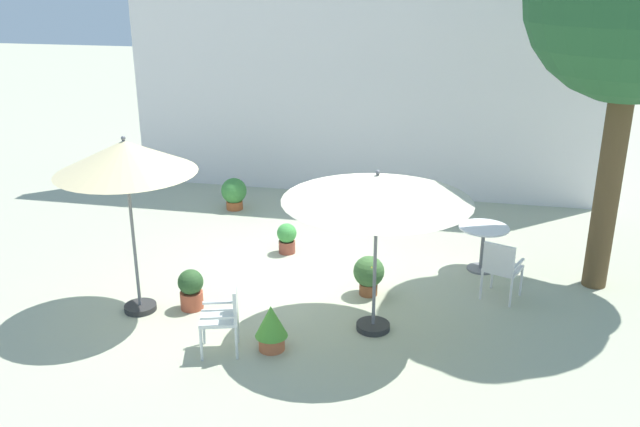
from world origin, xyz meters
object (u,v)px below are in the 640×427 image
object	(u,v)px
cafe_table_0	(483,240)
potted_plant_0	(369,273)
patio_chair_1	(225,314)
potted_plant_4	(234,193)
patio_chair_0	(501,266)
potted_plant_1	(191,289)
potted_plant_2	(271,326)
patio_umbrella_0	(125,159)
patio_umbrella_1	(377,189)
potted_plant_3	(287,237)

from	to	relation	value
cafe_table_0	potted_plant_0	world-z (taller)	cafe_table_0
patio_chair_1	potted_plant_4	xyz separation A→B (m)	(-1.62, 5.03, -0.17)
patio_chair_0	potted_plant_1	xyz separation A→B (m)	(-4.18, -1.17, -0.22)
potted_plant_2	potted_plant_4	world-z (taller)	potted_plant_4
patio_chair_1	cafe_table_0	bearing A→B (deg)	45.24
patio_umbrella_0	patio_chair_0	size ratio (longest dim) A/B	2.77
cafe_table_0	potted_plant_0	xyz separation A→B (m)	(-1.60, -1.22, -0.17)
patio_umbrella_1	patio_chair_1	world-z (taller)	patio_umbrella_1
potted_plant_0	potted_plant_1	distance (m)	2.52
patio_umbrella_0	potted_plant_1	size ratio (longest dim) A/B	4.27
patio_umbrella_0	cafe_table_0	world-z (taller)	patio_umbrella_0
potted_plant_3	potted_plant_4	bearing A→B (deg)	129.62
patio_chair_1	potted_plant_2	bearing A→B (deg)	16.42
patio_chair_1	potted_plant_2	world-z (taller)	patio_chair_1
patio_chair_1	potted_plant_2	distance (m)	0.59
patio_umbrella_1	potted_plant_3	world-z (taller)	patio_umbrella_1
potted_plant_1	potted_plant_2	distance (m)	1.60
potted_plant_2	potted_plant_4	xyz separation A→B (m)	(-2.15, 4.87, 0.02)
patio_chair_1	patio_chair_0	bearing A→B (deg)	32.65
potted_plant_2	patio_chair_1	bearing A→B (deg)	-163.58
patio_umbrella_1	potted_plant_4	world-z (taller)	patio_umbrella_1
patio_umbrella_0	potted_plant_1	world-z (taller)	patio_umbrella_0
potted_plant_2	patio_chair_0	bearing A→B (deg)	35.25
patio_umbrella_0	patio_umbrella_1	bearing A→B (deg)	2.72
patio_chair_0	potted_plant_2	size ratio (longest dim) A/B	1.48
potted_plant_2	potted_plant_3	xyz separation A→B (m)	(-0.59, 2.98, -0.05)
patio_chair_0	potted_plant_1	size ratio (longest dim) A/B	1.54
patio_chair_0	potted_plant_3	distance (m)	3.54
patio_chair_0	potted_plant_1	bearing A→B (deg)	-164.34
patio_chair_1	patio_umbrella_1	bearing A→B (deg)	28.30
patio_chair_1	potted_plant_0	bearing A→B (deg)	51.95
potted_plant_3	potted_plant_4	distance (m)	2.46
patio_umbrella_1	potted_plant_2	world-z (taller)	patio_umbrella_1
cafe_table_0	potted_plant_3	world-z (taller)	cafe_table_0
patio_umbrella_0	potted_plant_3	size ratio (longest dim) A/B	4.83
potted_plant_4	patio_umbrella_1	bearing A→B (deg)	-51.13
potted_plant_0	patio_umbrella_1	bearing A→B (deg)	-78.24
patio_umbrella_0	patio_chair_1	bearing A→B (deg)	-26.39
patio_umbrella_1	patio_chair_1	xyz separation A→B (m)	(-1.69, -0.91, -1.42)
potted_plant_1	patio_chair_0	bearing A→B (deg)	15.66
patio_umbrella_0	potted_plant_2	distance (m)	2.83
cafe_table_0	patio_chair_1	bearing A→B (deg)	-134.76
patio_umbrella_0	patio_chair_0	world-z (taller)	patio_umbrella_0
potted_plant_0	potted_plant_4	size ratio (longest dim) A/B	0.94
potted_plant_3	potted_plant_4	xyz separation A→B (m)	(-1.57, 1.89, 0.07)
patio_umbrella_1	potted_plant_1	distance (m)	3.02
patio_chair_1	potted_plant_3	distance (m)	3.15
patio_umbrella_1	patio_chair_1	size ratio (longest dim) A/B	2.68
patio_umbrella_1	cafe_table_0	distance (m)	2.98
patio_umbrella_0	patio_chair_0	bearing A→B (deg)	15.79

